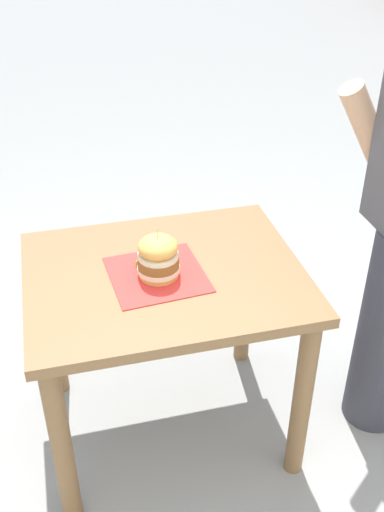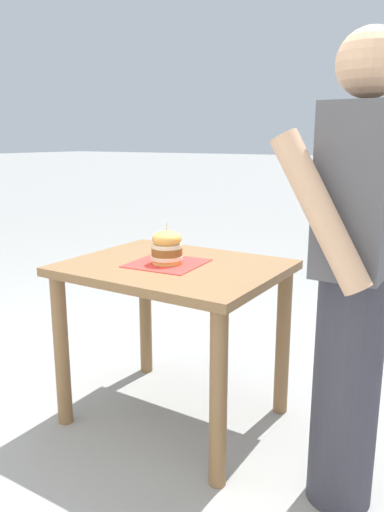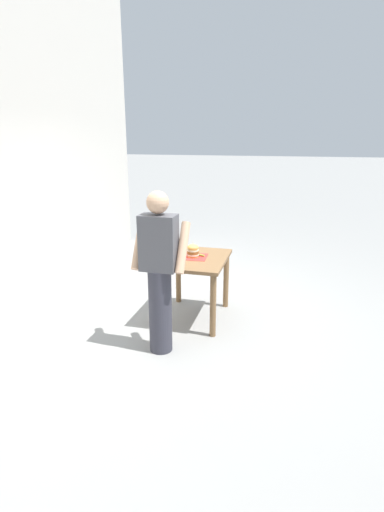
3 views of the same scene
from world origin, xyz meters
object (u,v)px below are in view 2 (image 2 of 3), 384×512
at_px(pickle_spear, 171,255).
at_px(diner_across_table, 353,276).
at_px(sandwich, 167,247).
at_px(patio_table, 174,294).

height_order(pickle_spear, diner_across_table, diner_across_table).
relative_size(sandwich, diner_across_table, 0.11).
bearing_deg(patio_table, diner_across_table, 80.39).
bearing_deg(sandwich, patio_table, 130.96).
relative_size(patio_table, pickle_spear, 13.14).
height_order(patio_table, pickle_spear, pickle_spear).
xyz_separation_m(patio_table, diner_across_table, (0.14, 0.85, 0.25)).
distance_m(patio_table, diner_across_table, 0.90).
bearing_deg(diner_across_table, pickle_spear, -103.69).
bearing_deg(diner_across_table, sandwich, -98.07).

